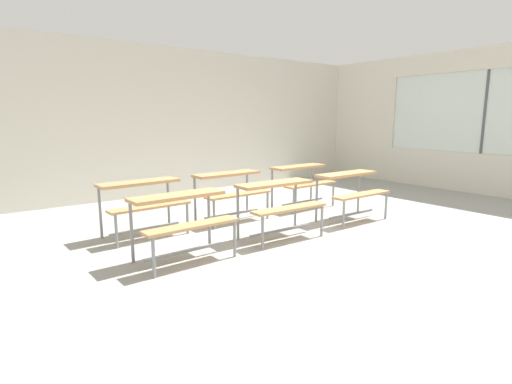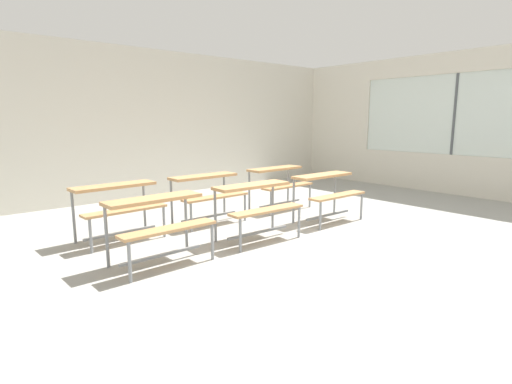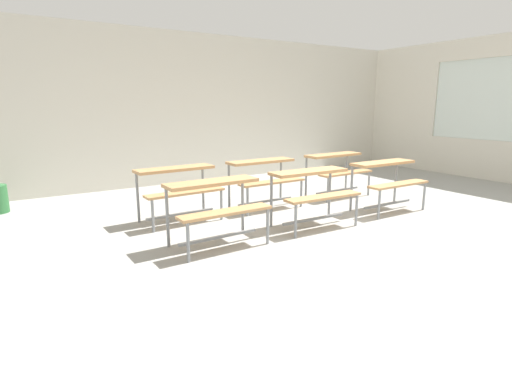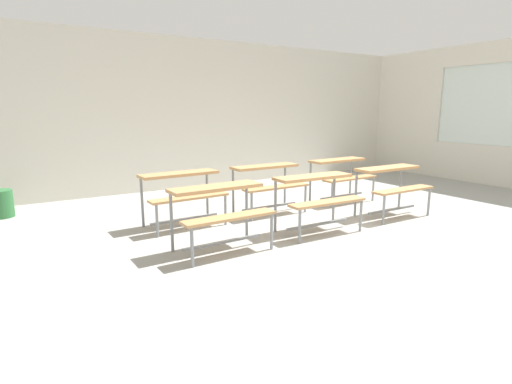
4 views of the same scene
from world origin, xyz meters
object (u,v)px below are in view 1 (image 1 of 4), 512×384
object	(u,v)px
desk_bench_r0c2	(351,185)
desk_bench_r1c2	(302,176)
desk_bench_r0c1	(280,196)
desk_bench_r1c1	(231,185)
desk_bench_r0c0	(182,211)
desk_bench_r1c0	(143,195)

from	to	relation	value
desk_bench_r0c2	desk_bench_r1c2	size ratio (longest dim) A/B	0.99
desk_bench_r0c1	desk_bench_r1c1	bearing A→B (deg)	91.74
desk_bench_r0c0	desk_bench_r1c1	distance (m)	1.84
desk_bench_r0c0	desk_bench_r0c1	distance (m)	1.42
desk_bench_r1c2	desk_bench_r1c1	bearing A→B (deg)	178.06
desk_bench_r0c1	desk_bench_r0c2	bearing A→B (deg)	2.76
desk_bench_r1c0	desk_bench_r0c0	bearing A→B (deg)	-92.71
desk_bench_r0c2	desk_bench_r1c0	distance (m)	3.13
desk_bench_r0c0	desk_bench_r1c2	world-z (taller)	same
desk_bench_r0c1	desk_bench_r0c2	distance (m)	1.49
desk_bench_r1c1	desk_bench_r1c2	bearing A→B (deg)	-0.87
desk_bench_r0c2	desk_bench_r1c0	world-z (taller)	same
desk_bench_r0c0	desk_bench_r0c2	world-z (taller)	same
desk_bench_r0c1	desk_bench_r1c0	bearing A→B (deg)	141.90
desk_bench_r1c1	desk_bench_r0c0	bearing A→B (deg)	-141.35
desk_bench_r1c1	desk_bench_r0c1	bearing A→B (deg)	-90.65
desk_bench_r1c0	desk_bench_r1c2	distance (m)	2.95
desk_bench_r0c0	desk_bench_r0c2	xyz separation A→B (m)	(2.91, 0.01, 0.00)
desk_bench_r0c0	desk_bench_r0c2	size ratio (longest dim) A/B	1.01
desk_bench_r0c0	desk_bench_r0c1	bearing A→B (deg)	-1.92
desk_bench_r0c0	desk_bench_r0c2	bearing A→B (deg)	-1.18
desk_bench_r1c2	desk_bench_r0c1	bearing A→B (deg)	-144.44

